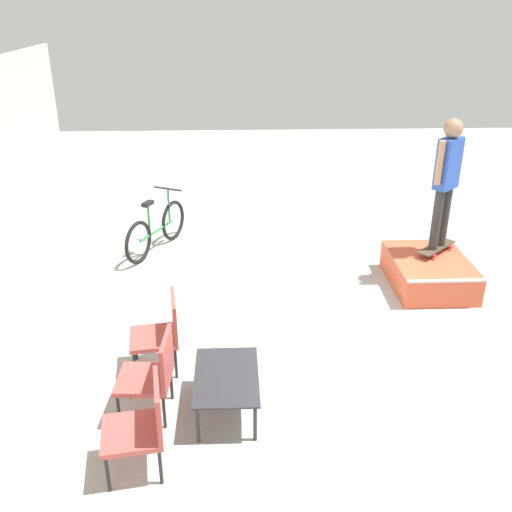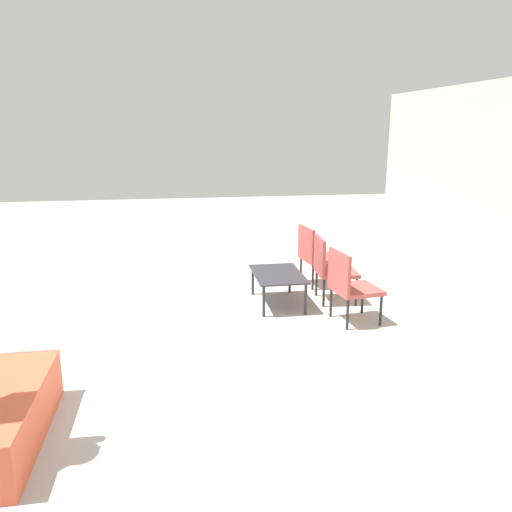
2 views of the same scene
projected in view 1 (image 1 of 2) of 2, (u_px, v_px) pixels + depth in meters
ground_plane at (349, 335)px, 7.07m from camera, size 24.00×24.00×0.00m
skate_ramp_box at (429, 272)px, 8.23m from camera, size 1.42×1.07×0.44m
skateboard_on_ramp at (436, 247)px, 8.31m from camera, size 0.67×0.70×0.07m
person_skater at (447, 173)px, 7.84m from camera, size 0.41×0.45×1.85m
coffee_table at (226, 379)px, 5.64m from camera, size 0.98×0.64×0.42m
patio_chair_left at (142, 423)px, 4.90m from camera, size 0.59×0.59×0.89m
patio_chair_center at (153, 372)px, 5.57m from camera, size 0.55×0.55×0.89m
patio_chair_right at (162, 330)px, 6.27m from camera, size 0.59×0.59×0.89m
bicycle at (157, 229)px, 9.30m from camera, size 1.59×0.82×0.95m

